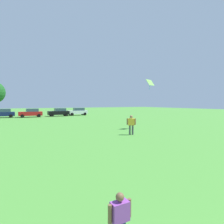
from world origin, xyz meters
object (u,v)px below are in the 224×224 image
child_kite_flyer (120,215)px  parked_car_navy_0 (3,113)px  kite (150,83)px  parked_car_white_3 (78,112)px  parked_car_black_2 (59,112)px  parked_car_red_1 (31,113)px  adult_bystander (131,123)px

child_kite_flyer → parked_car_navy_0: parked_car_navy_0 is taller
kite → child_kite_flyer: bearing=-130.6°
parked_car_navy_0 → parked_car_white_3: (14.72, 0.22, 0.00)m
parked_car_black_2 → child_kite_flyer: bearing=80.1°
parked_car_red_1 → adult_bystander: bearing=103.4°
child_kite_flyer → parked_car_white_3: (10.91, 38.16, 0.22)m
parked_car_red_1 → parked_car_white_3: same height
parked_car_navy_0 → parked_car_black_2: size_ratio=1.00×
parked_car_navy_0 → parked_car_red_1: same height
child_kite_flyer → adult_bystander: adult_bystander is taller
parked_car_black_2 → parked_car_white_3: 4.44m
child_kite_flyer → parked_car_black_2: parked_car_black_2 is taller
kite → parked_car_black_2: kite is taller
adult_bystander → parked_car_red_1: (-6.26, 26.22, -0.16)m
child_kite_flyer → parked_car_red_1: bearing=86.5°
kite → parked_car_white_3: 25.29m
adult_bystander → kite: kite is taller
parked_car_white_3 → parked_car_navy_0: bearing=0.9°
parked_car_navy_0 → parked_car_white_3: same height
adult_bystander → parked_car_black_2: adult_bystander is taller
adult_bystander → parked_car_white_3: adult_bystander is taller
adult_bystander → kite: 6.13m
child_kite_flyer → parked_car_black_2: (6.54, 37.37, 0.22)m
adult_bystander → parked_car_white_3: (3.60, 27.43, -0.16)m
parked_car_navy_0 → parked_car_red_1: size_ratio=1.00×
child_kite_flyer → parked_car_black_2: size_ratio=0.25×
child_kite_flyer → parked_car_black_2: bearing=78.2°
parked_car_navy_0 → parked_car_black_2: 10.37m
parked_car_navy_0 → parked_car_red_1: 4.96m
parked_car_red_1 → parked_car_black_2: 5.51m
kite → parked_car_white_3: kite is taller
kite → parked_car_black_2: bearing=101.2°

